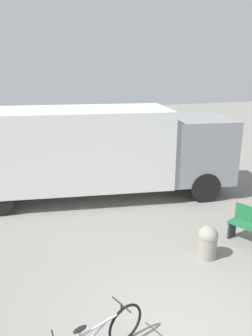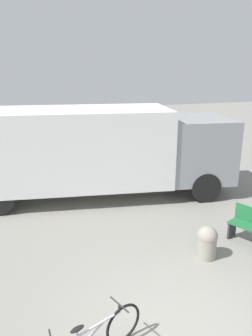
# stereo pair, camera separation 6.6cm
# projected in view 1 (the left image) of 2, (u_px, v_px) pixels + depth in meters

# --- Properties ---
(ground_plane) EXTENTS (60.00, 60.00, 0.00)m
(ground_plane) POSITION_uv_depth(u_px,v_px,m) (178.00, 334.00, 5.35)
(ground_plane) COLOR gray
(delivery_truck) EXTENTS (9.28, 3.76, 2.91)m
(delivery_truck) POSITION_uv_depth(u_px,v_px,m) (90.00, 148.00, 10.58)
(delivery_truck) COLOR white
(delivery_truck) RESTS_ON ground
(bollard_near_bench) EXTENTS (0.45, 0.45, 0.77)m
(bollard_near_bench) POSITION_uv_depth(u_px,v_px,m) (208.00, 241.00, 7.40)
(bollard_near_bench) COLOR gray
(bollard_near_bench) RESTS_ON ground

